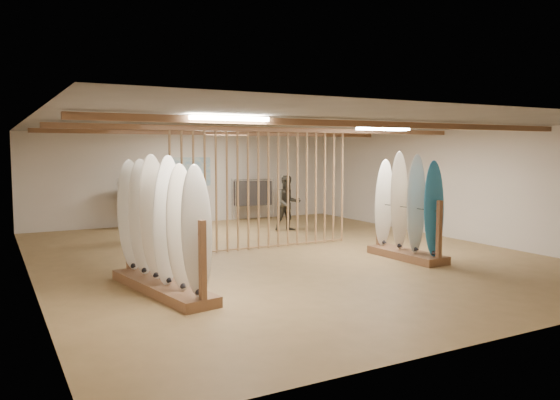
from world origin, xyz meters
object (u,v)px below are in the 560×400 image
rack_left (161,247)px  clothing_rack_b (253,193)px  clothing_rack_a (143,195)px  shopper_a (165,201)px  shopper_b (288,199)px  rack_right (407,224)px

rack_left → clothing_rack_b: bearing=45.1°
clothing_rack_a → clothing_rack_b: (3.52, 0.00, -0.07)m
clothing_rack_b → shopper_a: shopper_a is taller
shopper_a → clothing_rack_a: bearing=-49.6°
clothing_rack_b → shopper_b: shopper_b is taller
clothing_rack_b → shopper_b: (-0.06, -2.41, -0.01)m
clothing_rack_a → shopper_b: (3.47, -2.41, -0.07)m
rack_left → rack_right: bearing=-7.6°
clothing_rack_a → rack_right: bearing=-71.6°
rack_left → shopper_b: bearing=34.1°
clothing_rack_b → shopper_b: size_ratio=0.78×
rack_right → clothing_rack_a: bearing=115.6°
clothing_rack_a → shopper_a: 2.14m
rack_left → clothing_rack_b: size_ratio=2.00×
clothing_rack_b → rack_left: bearing=-119.9°
rack_left → clothing_rack_b: rack_left is taller
rack_left → clothing_rack_a: 7.47m
rack_right → shopper_b: size_ratio=1.22×
rack_right → clothing_rack_a: 8.00m
clothing_rack_a → shopper_a: (-0.00, -2.14, 0.03)m
clothing_rack_a → shopper_a: shopper_a is taller
clothing_rack_a → shopper_b: size_ratio=0.83×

